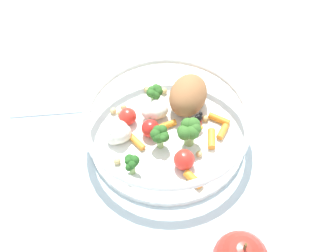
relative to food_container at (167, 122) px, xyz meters
name	(u,v)px	position (x,y,z in m)	size (l,w,h in m)	color
ground_plane	(175,135)	(0.00, 0.01, -0.03)	(2.40, 2.40, 0.00)	silver
food_container	(167,122)	(0.00, 0.00, 0.00)	(0.26, 0.26, 0.07)	white
folded_napkin	(54,88)	(-0.17, -0.14, -0.03)	(0.12, 0.14, 0.01)	white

